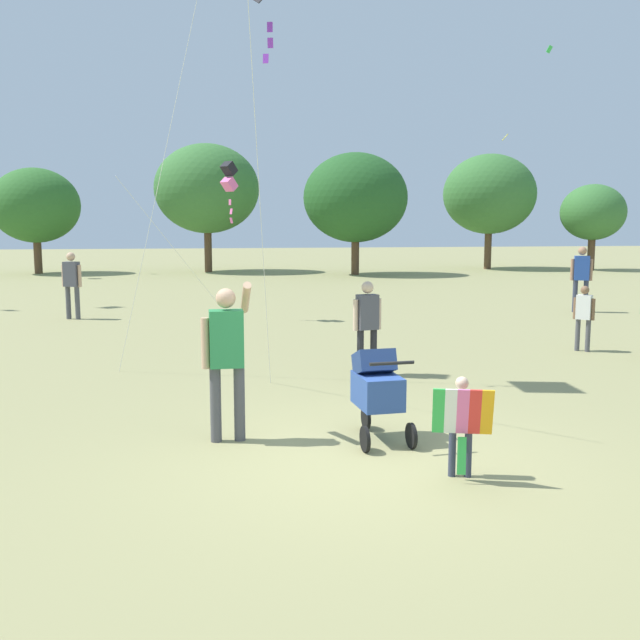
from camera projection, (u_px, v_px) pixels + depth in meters
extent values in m
plane|color=#938E5B|center=(360.00, 461.00, 7.32)|extent=(120.00, 120.00, 0.00)
cylinder|color=brown|center=(38.00, 257.00, 33.65)|extent=(0.36, 0.36, 1.55)
ellipsoid|color=#2D6628|center=(35.00, 205.00, 33.32)|extent=(4.06, 3.66, 3.45)
cylinder|color=brown|center=(208.00, 251.00, 34.74)|extent=(0.36, 0.36, 1.99)
ellipsoid|color=#387033|center=(207.00, 189.00, 34.33)|extent=(4.99, 4.49, 4.25)
cylinder|color=brown|center=(355.00, 257.00, 32.94)|extent=(0.36, 0.36, 1.60)
ellipsoid|color=#235623|center=(356.00, 198.00, 32.57)|extent=(4.75, 4.28, 4.04)
cylinder|color=brown|center=(488.00, 250.00, 36.95)|extent=(0.36, 0.36, 1.91)
ellipsoid|color=#387033|center=(490.00, 194.00, 36.57)|extent=(4.75, 4.27, 4.04)
cylinder|color=brown|center=(591.00, 254.00, 35.97)|extent=(0.36, 0.36, 1.59)
ellipsoid|color=#387033|center=(593.00, 212.00, 35.68)|extent=(3.25, 2.92, 2.76)
cylinder|color=#33384C|center=(468.00, 452.00, 6.83)|extent=(0.07, 0.07, 0.48)
cylinder|color=#33384C|center=(452.00, 452.00, 6.85)|extent=(0.07, 0.07, 0.48)
cube|color=silver|center=(461.00, 409.00, 6.78)|extent=(0.24, 0.18, 0.36)
cylinder|color=beige|center=(475.00, 412.00, 6.77)|extent=(0.05, 0.05, 0.32)
cylinder|color=beige|center=(447.00, 411.00, 6.80)|extent=(0.05, 0.05, 0.32)
sphere|color=beige|center=(462.00, 383.00, 6.75)|extent=(0.12, 0.12, 0.12)
cube|color=#F4A319|center=(487.00, 412.00, 6.58)|extent=(0.15, 0.19, 0.45)
cube|color=red|center=(475.00, 412.00, 6.59)|extent=(0.15, 0.19, 0.45)
cube|color=pink|center=(463.00, 412.00, 6.60)|extent=(0.15, 0.19, 0.45)
cube|color=white|center=(451.00, 411.00, 6.62)|extent=(0.15, 0.19, 0.45)
cube|color=green|center=(438.00, 411.00, 6.63)|extent=(0.15, 0.19, 0.45)
cube|color=green|center=(462.00, 456.00, 6.64)|extent=(0.08, 0.03, 0.36)
cylinder|color=#4C4C51|center=(216.00, 405.00, 7.91)|extent=(0.12, 0.12, 0.84)
cylinder|color=#4C4C51|center=(239.00, 404.00, 7.96)|extent=(0.12, 0.12, 0.84)
cube|color=#2D8C4C|center=(226.00, 339.00, 7.84)|extent=(0.37, 0.24, 0.63)
cylinder|color=tan|center=(205.00, 343.00, 7.80)|extent=(0.09, 0.09, 0.56)
cylinder|color=tan|center=(246.00, 298.00, 7.95)|extent=(0.10, 0.51, 0.39)
sphere|color=tan|center=(226.00, 298.00, 7.78)|extent=(0.22, 0.22, 0.22)
cylinder|color=black|center=(366.00, 418.00, 8.42)|extent=(0.06, 0.28, 0.28)
cylinder|color=black|center=(365.00, 439.00, 7.58)|extent=(0.06, 0.28, 0.28)
cylinder|color=black|center=(411.00, 436.00, 7.71)|extent=(0.06, 0.28, 0.28)
cube|color=#2D4C93|center=(378.00, 391.00, 7.95)|extent=(0.49, 0.67, 0.36)
cube|color=navy|center=(374.00, 362.00, 8.04)|extent=(0.45, 0.45, 0.35)
cylinder|color=black|center=(392.00, 363.00, 7.46)|extent=(0.49, 0.08, 0.04)
cube|color=purple|center=(270.00, 27.00, 10.20)|extent=(0.08, 0.03, 0.14)
cube|color=purple|center=(270.00, 43.00, 10.22)|extent=(0.09, 0.05, 0.14)
cube|color=purple|center=(266.00, 59.00, 10.22)|extent=(0.09, 0.06, 0.14)
cylinder|color=silver|center=(259.00, 192.00, 9.15)|extent=(0.49, 2.69, 5.60)
cube|color=black|center=(229.00, 169.00, 17.30)|extent=(0.45, 0.44, 0.36)
cube|color=pink|center=(229.00, 184.00, 17.35)|extent=(0.45, 0.44, 0.36)
cube|color=pink|center=(230.00, 202.00, 17.43)|extent=(0.06, 0.07, 0.14)
cube|color=pink|center=(231.00, 211.00, 17.49)|extent=(0.08, 0.09, 0.14)
cube|color=pink|center=(231.00, 220.00, 17.48)|extent=(0.09, 0.09, 0.14)
cylinder|color=silver|center=(180.00, 257.00, 15.89)|extent=(2.32, 3.10, 3.31)
cylinder|color=silver|center=(165.00, 154.00, 10.84)|extent=(1.72, 1.06, 6.86)
cube|color=yellow|center=(505.00, 137.00, 36.39)|extent=(0.36, 0.41, 0.33)
cube|color=green|center=(549.00, 49.00, 26.29)|extent=(0.28, 0.22, 0.27)
cylinder|color=#232328|center=(374.00, 352.00, 11.40)|extent=(0.11, 0.11, 0.74)
cylinder|color=#232328|center=(360.00, 353.00, 11.32)|extent=(0.11, 0.11, 0.74)
cube|color=#4C4C56|center=(367.00, 312.00, 11.27)|extent=(0.36, 0.26, 0.55)
cylinder|color=beige|center=(379.00, 314.00, 11.35)|extent=(0.08, 0.08, 0.49)
cylinder|color=beige|center=(356.00, 315.00, 11.21)|extent=(0.08, 0.08, 0.49)
sphere|color=beige|center=(368.00, 287.00, 11.22)|extent=(0.19, 0.19, 0.19)
cylinder|color=#33384C|center=(575.00, 296.00, 19.31)|extent=(0.13, 0.13, 0.87)
cylinder|color=#33384C|center=(586.00, 296.00, 19.25)|extent=(0.13, 0.13, 0.87)
cube|color=#284CA8|center=(582.00, 268.00, 19.18)|extent=(0.44, 0.36, 0.65)
cylinder|color=#A37556|center=(572.00, 270.00, 19.24)|extent=(0.09, 0.09, 0.58)
cylinder|color=#A37556|center=(591.00, 270.00, 19.13)|extent=(0.09, 0.09, 0.58)
sphere|color=#A37556|center=(583.00, 251.00, 19.12)|extent=(0.22, 0.22, 0.22)
cylinder|color=#4C4C51|center=(578.00, 335.00, 13.53)|extent=(0.09, 0.09, 0.61)
cylinder|color=#4C4C51|center=(588.00, 336.00, 13.42)|extent=(0.09, 0.09, 0.61)
cube|color=silver|center=(584.00, 307.00, 13.41)|extent=(0.30, 0.30, 0.46)
cylinder|color=brown|center=(575.00, 308.00, 13.51)|extent=(0.07, 0.07, 0.40)
cylinder|color=brown|center=(593.00, 309.00, 13.31)|extent=(0.07, 0.07, 0.40)
sphere|color=brown|center=(585.00, 290.00, 13.36)|extent=(0.16, 0.16, 0.16)
cylinder|color=#4C4C51|center=(68.00, 303.00, 17.94)|extent=(0.12, 0.12, 0.82)
cylinder|color=#4C4C51|center=(77.00, 303.00, 17.88)|extent=(0.12, 0.12, 0.82)
cube|color=#4C4C56|center=(72.00, 274.00, 17.81)|extent=(0.42, 0.34, 0.62)
cylinder|color=tan|center=(64.00, 276.00, 17.87)|extent=(0.09, 0.09, 0.55)
cylinder|color=tan|center=(80.00, 276.00, 17.77)|extent=(0.09, 0.09, 0.55)
sphere|color=tan|center=(71.00, 257.00, 17.76)|extent=(0.21, 0.21, 0.21)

